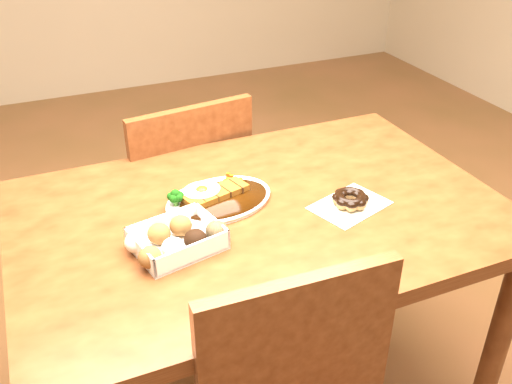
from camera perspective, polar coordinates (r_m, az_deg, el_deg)
name	(u,v)px	position (r m, az deg, el deg)	size (l,w,h in m)	color
table	(260,241)	(1.47, 0.43, -4.94)	(1.20, 0.80, 0.75)	#502410
chair_far	(181,202)	(1.97, -7.46, -1.00)	(0.47, 0.47, 0.87)	#502410
katsu_curry_plate	(217,198)	(1.43, -3.95, -0.56)	(0.31, 0.25, 0.05)	white
donut_box	(176,239)	(1.27, -8.03, -4.65)	(0.23, 0.18, 0.05)	white
pon_de_ring	(350,199)	(1.43, 9.41, -0.74)	(0.22, 0.18, 0.04)	silver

